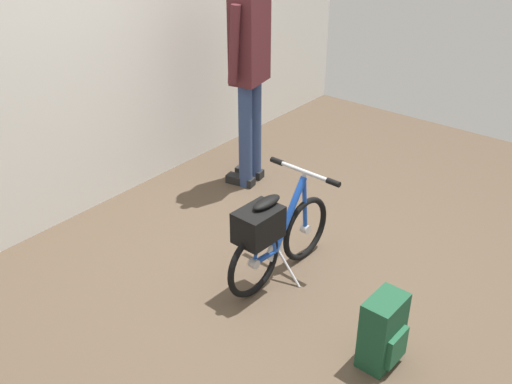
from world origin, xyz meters
TOP-DOWN VIEW (x-y plane):
  - ground_plane at (0.00, 0.00)m, footprint 6.18×6.18m
  - back_wall at (0.00, 1.86)m, footprint 6.18×0.10m
  - folding_bike_foreground at (-0.06, 0.16)m, footprint 0.97×0.53m
  - visitor_near_wall at (0.89, 1.12)m, footprint 0.53×0.32m
  - backpack_on_floor at (-0.26, -0.73)m, footprint 0.26×0.19m

SIDE VIEW (x-z plane):
  - ground_plane at x=0.00m, z-range 0.00..0.00m
  - backpack_on_floor at x=-0.26m, z-range 0.00..0.41m
  - folding_bike_foreground at x=-0.06m, z-range 0.00..0.69m
  - visitor_near_wall at x=0.89m, z-range 0.15..1.95m
  - back_wall at x=0.00m, z-range 0.00..2.84m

